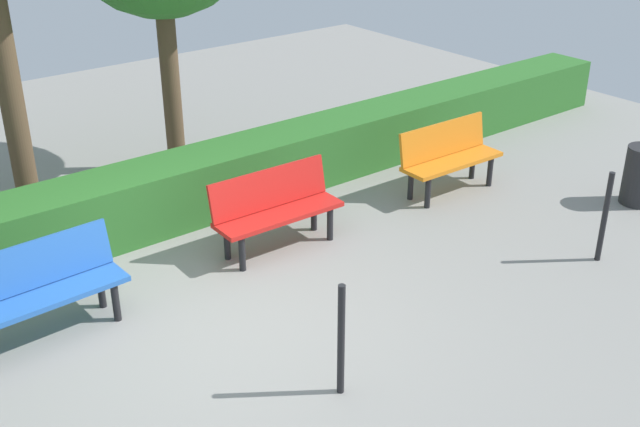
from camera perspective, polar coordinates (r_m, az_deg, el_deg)
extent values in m
plane|color=gray|center=(7.33, -7.09, -8.04)|extent=(17.88, 17.88, 0.00)
cube|color=orange|center=(9.83, 9.59, 3.75)|extent=(1.40, 0.45, 0.05)
cube|color=orange|center=(9.87, 8.90, 5.35)|extent=(1.39, 0.14, 0.42)
cylinder|color=black|center=(10.20, 12.24, 3.01)|extent=(0.07, 0.07, 0.39)
cylinder|color=black|center=(10.38, 11.01, 3.54)|extent=(0.07, 0.07, 0.39)
cylinder|color=black|center=(9.46, 7.83, 1.51)|extent=(0.07, 0.07, 0.39)
cylinder|color=black|center=(9.66, 6.60, 2.11)|extent=(0.07, 0.07, 0.39)
cube|color=red|center=(8.35, -2.98, -0.07)|extent=(1.44, 0.45, 0.05)
cube|color=red|center=(8.39, -3.74, 1.83)|extent=(1.44, 0.16, 0.42)
cylinder|color=black|center=(8.63, 0.73, -0.74)|extent=(0.07, 0.07, 0.39)
cylinder|color=black|center=(8.84, -0.45, -0.04)|extent=(0.07, 0.07, 0.39)
cylinder|color=black|center=(8.07, -5.68, -2.91)|extent=(0.07, 0.07, 0.39)
cylinder|color=black|center=(8.30, -6.77, -2.10)|extent=(0.07, 0.07, 0.39)
cube|color=blue|center=(7.30, -19.69, -5.82)|extent=(1.56, 0.48, 0.05)
cube|color=blue|center=(7.34, -20.53, -3.64)|extent=(1.55, 0.19, 0.42)
cylinder|color=black|center=(7.48, -14.61, -6.23)|extent=(0.07, 0.07, 0.39)
cylinder|color=black|center=(7.71, -15.63, -5.29)|extent=(0.07, 0.07, 0.39)
cube|color=#2D6B28|center=(9.34, -8.04, 2.31)|extent=(13.88, 0.74, 0.73)
cylinder|color=brown|center=(10.33, -10.82, 9.68)|extent=(0.24, 0.24, 2.51)
cylinder|color=brown|center=(9.42, -21.62, 8.54)|extent=(0.27, 0.27, 3.08)
cylinder|color=black|center=(8.60, 19.96, -0.25)|extent=(0.06, 0.06, 1.00)
cylinder|color=black|center=(6.21, 1.54, -9.18)|extent=(0.06, 0.06, 1.00)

